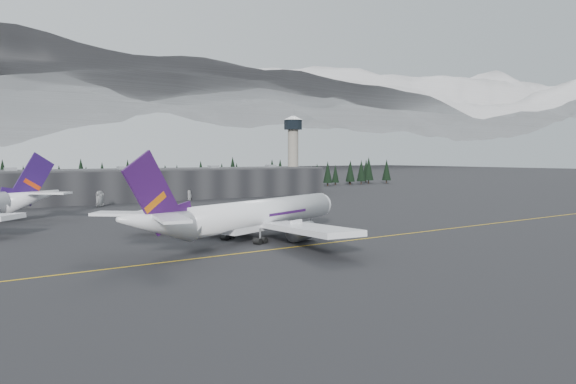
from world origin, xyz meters
TOP-DOWN VIEW (x-y plane):
  - ground at (0.00, 0.00)m, footprint 1400.00×1400.00m
  - taxiline at (0.00, -2.00)m, footprint 400.00×0.40m
  - terminal at (0.00, 125.00)m, footprint 160.00×30.00m
  - control_tower at (75.00, 128.00)m, footprint 10.00×10.00m
  - treeline at (0.00, 162.00)m, footprint 360.00×20.00m
  - jet_main at (-17.21, 9.45)m, footprint 61.54×55.01m
  - gse_vehicle_a at (-24.88, 102.07)m, footprint 4.55×6.18m
  - gse_vehicle_b at (12.05, 109.89)m, footprint 4.44×2.82m

SIDE VIEW (x-z plane):
  - ground at x=0.00m, z-range 0.00..0.00m
  - taxiline at x=0.00m, z-range 0.00..0.02m
  - gse_vehicle_b at x=12.05m, z-range 0.00..1.41m
  - gse_vehicle_a at x=-24.88m, z-range 0.00..1.56m
  - jet_main at x=-17.21m, z-range -4.08..14.65m
  - terminal at x=0.00m, z-range 0.00..12.60m
  - treeline at x=0.00m, z-range 0.00..15.00m
  - control_tower at x=75.00m, z-range 4.56..42.26m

